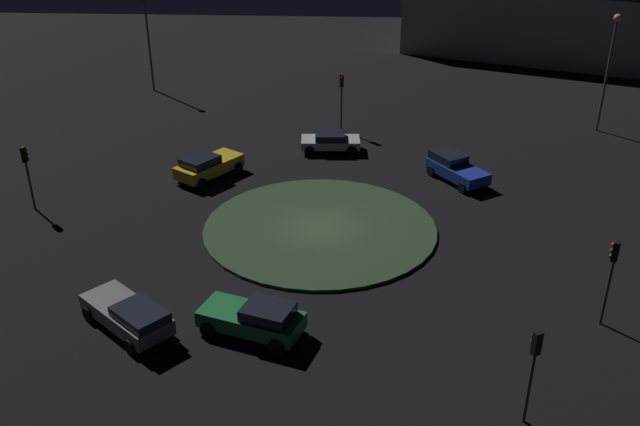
# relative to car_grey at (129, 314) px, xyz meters

# --- Properties ---
(ground_plane) EXTENTS (118.03, 118.03, 0.00)m
(ground_plane) POSITION_rel_car_grey_xyz_m (7.52, 9.58, -0.77)
(ground_plane) COLOR black
(roundabout_island) EXTENTS (12.68, 12.68, 0.17)m
(roundabout_island) POSITION_rel_car_grey_xyz_m (7.52, 9.58, -0.69)
(roundabout_island) COLOR #2D4228
(roundabout_island) RESTS_ON ground_plane
(car_grey) EXTENTS (4.67, 4.34, 1.43)m
(car_grey) POSITION_rel_car_grey_xyz_m (0.00, 0.00, 0.00)
(car_grey) COLOR slate
(car_grey) RESTS_ON ground_plane
(car_blue) EXTENTS (3.80, 4.45, 1.56)m
(car_blue) POSITION_rel_car_grey_xyz_m (15.59, 16.71, 0.04)
(car_blue) COLOR #1E38A5
(car_blue) RESTS_ON ground_plane
(car_silver) EXTENTS (4.11, 2.31, 1.32)m
(car_silver) POSITION_rel_car_grey_xyz_m (7.54, 21.15, -0.05)
(car_silver) COLOR silver
(car_silver) RESTS_ON ground_plane
(car_green) EXTENTS (4.72, 3.15, 1.55)m
(car_green) POSITION_rel_car_grey_xyz_m (5.36, -0.01, 0.04)
(car_green) COLOR #1E7238
(car_green) RESTS_ON ground_plane
(car_yellow) EXTENTS (4.09, 4.75, 1.58)m
(car_yellow) POSITION_rel_car_grey_xyz_m (0.02, 16.12, 0.06)
(car_yellow) COLOR gold
(car_yellow) RESTS_ON ground_plane
(traffic_light_west) EXTENTS (0.37, 0.32, 3.82)m
(traffic_light_west) POSITION_rel_car_grey_xyz_m (-9.03, 11.08, 1.96)
(traffic_light_west) COLOR #2D2D2D
(traffic_light_west) RESTS_ON ground_plane
(traffic_light_southeast) EXTENTS (0.37, 0.40, 3.89)m
(traffic_light_southeast) POSITION_rel_car_grey_xyz_m (15.65, -4.52, 2.01)
(traffic_light_southeast) COLOR #2D2D2D
(traffic_light_southeast) RESTS_ON ground_plane
(traffic_light_north) EXTENTS (0.31, 0.36, 4.25)m
(traffic_light_north) POSITION_rel_car_grey_xyz_m (8.14, 25.26, 2.26)
(traffic_light_north) COLOR #2D2D2D
(traffic_light_north) RESTS_ON ground_plane
(traffic_light_southeast_near) EXTENTS (0.40, 0.37, 4.03)m
(traffic_light_southeast_near) POSITION_rel_car_grey_xyz_m (20.15, 1.66, 2.11)
(traffic_light_southeast_near) COLOR #2D2D2D
(traffic_light_southeast_near) RESTS_ON ground_plane
(streetlamp_northeast) EXTENTS (0.53, 0.53, 8.53)m
(streetlamp_northeast) POSITION_rel_car_grey_xyz_m (27.21, 26.52, 4.82)
(streetlamp_northeast) COLOR #4C4C51
(streetlamp_northeast) RESTS_ON ground_plane
(streetlamp_northwest) EXTENTS (0.49, 0.49, 8.48)m
(streetlamp_northwest) POSITION_rel_car_grey_xyz_m (-8.65, 34.68, 4.59)
(streetlamp_northwest) COLOR #4C4C51
(streetlamp_northwest) RESTS_ON ground_plane
(store_building) EXTENTS (38.66, 27.20, 7.52)m
(store_building) POSITION_rel_car_grey_xyz_m (32.83, 49.73, 2.99)
(store_building) COLOR #ADA893
(store_building) RESTS_ON ground_plane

